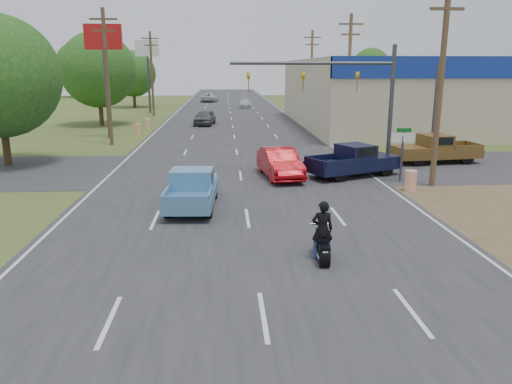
{
  "coord_description": "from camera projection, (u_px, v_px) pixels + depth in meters",
  "views": [
    {
      "loc": [
        -0.86,
        -10.73,
        5.74
      ],
      "look_at": [
        0.28,
        7.08,
        1.3
      ],
      "focal_mm": 35.0,
      "sensor_mm": 36.0,
      "label": 1
    }
  ],
  "objects": [
    {
      "name": "street_name_sign",
      "position": [
        403.0,
        147.0,
        26.99
      ],
      "size": [
        0.8,
        0.08,
        2.61
      ],
      "color": "#3F3F44",
      "rests_on": "ground"
    },
    {
      "name": "utility_pole_1",
      "position": [
        441.0,
        77.0,
        23.72
      ],
      "size": [
        2.0,
        0.28,
        10.0
      ],
      "color": "#4C3823",
      "rests_on": "ground"
    },
    {
      "name": "navy_pickup",
      "position": [
        355.0,
        160.0,
        27.1
      ],
      "size": [
        5.59,
        3.97,
        1.73
      ],
      "rotation": [
        0.0,
        0.0,
        -1.15
      ],
      "color": "black",
      "rests_on": "ground"
    },
    {
      "name": "lane_sign",
      "position": [
        402.0,
        146.0,
        25.43
      ],
      "size": [
        1.2,
        0.08,
        2.52
      ],
      "color": "#3F3F44",
      "rests_on": "ground"
    },
    {
      "name": "red_convertible",
      "position": [
        280.0,
        163.0,
        26.72
      ],
      "size": [
        2.27,
        4.94,
        1.57
      ],
      "primitive_type": "imported",
      "rotation": [
        0.0,
        0.0,
        0.13
      ],
      "color": "#A0070C",
      "rests_on": "ground"
    },
    {
      "name": "barrel_1",
      "position": [
        368.0,
        152.0,
        32.08
      ],
      "size": [
        0.56,
        0.56,
        1.0
      ],
      "primitive_type": "cylinder",
      "color": "orange",
      "rests_on": "ground"
    },
    {
      "name": "rider",
      "position": [
        322.0,
        232.0,
        15.13
      ],
      "size": [
        0.67,
        0.46,
        1.78
      ],
      "primitive_type": "imported",
      "rotation": [
        0.0,
        0.0,
        3.09
      ],
      "color": "black",
      "rests_on": "ground"
    },
    {
      "name": "barrel_0",
      "position": [
        410.0,
        181.0,
        23.82
      ],
      "size": [
        0.56,
        0.56,
        1.0
      ],
      "primitive_type": "cylinder",
      "color": "orange",
      "rests_on": "ground"
    },
    {
      "name": "utility_pole_3",
      "position": [
        311.0,
        72.0,
        58.59
      ],
      "size": [
        2.0,
        0.28,
        10.0
      ],
      "color": "#4C3823",
      "rests_on": "ground"
    },
    {
      "name": "blue_pickup",
      "position": [
        192.0,
        188.0,
        21.05
      ],
      "size": [
        2.15,
        5.02,
        1.63
      ],
      "rotation": [
        0.0,
        0.0,
        -0.05
      ],
      "color": "black",
      "rests_on": "ground"
    },
    {
      "name": "tree_2",
      "position": [
        133.0,
        74.0,
        73.67
      ],
      "size": [
        6.72,
        6.72,
        8.32
      ],
      "color": "#422D19",
      "rests_on": "ground"
    },
    {
      "name": "signal_mast",
      "position": [
        345.0,
        86.0,
        27.49
      ],
      "size": [
        9.12,
        0.4,
        7.0
      ],
      "color": "#3F3F44",
      "rests_on": "ground"
    },
    {
      "name": "pole_sign_left_near",
      "position": [
        104.0,
        50.0,
        40.43
      ],
      "size": [
        3.0,
        0.35,
        9.2
      ],
      "color": "#3F3F44",
      "rests_on": "ground"
    },
    {
      "name": "dirt_verge",
      "position": [
        492.0,
        201.0,
        22.19
      ],
      "size": [
        8.0,
        18.0,
        0.01
      ],
      "primitive_type": "cube",
      "color": "brown",
      "rests_on": "ground"
    },
    {
      "name": "ground",
      "position": [
        263.0,
        317.0,
        11.83
      ],
      "size": [
        200.0,
        200.0,
        0.0
      ],
      "primitive_type": "plane",
      "color": "#414F1F",
      "rests_on": "ground"
    },
    {
      "name": "distant_car_silver",
      "position": [
        244.0,
        103.0,
        74.62
      ],
      "size": [
        1.74,
        4.23,
        1.22
      ],
      "primitive_type": "imported",
      "rotation": [
        0.0,
        0.0,
        -0.0
      ],
      "color": "silver",
      "rests_on": "ground"
    },
    {
      "name": "pole_sign_left_far",
      "position": [
        147.0,
        57.0,
        63.68
      ],
      "size": [
        3.0,
        0.35,
        9.2
      ],
      "color": "#3F3F44",
      "rests_on": "ground"
    },
    {
      "name": "distant_car_white",
      "position": [
        210.0,
        98.0,
        87.12
      ],
      "size": [
        3.22,
        5.6,
        1.47
      ],
      "primitive_type": "imported",
      "rotation": [
        0.0,
        0.0,
        2.99
      ],
      "color": "silver",
      "rests_on": "ground"
    },
    {
      "name": "utility_pole_5",
      "position": [
        107.0,
        74.0,
        37.07
      ],
      "size": [
        2.0,
        0.28,
        10.0
      ],
      "color": "#4C3823",
      "rests_on": "ground"
    },
    {
      "name": "barrel_2",
      "position": [
        138.0,
        129.0,
        44.11
      ],
      "size": [
        0.56,
        0.56,
        1.0
      ],
      "primitive_type": "cylinder",
      "color": "orange",
      "rests_on": "ground"
    },
    {
      "name": "brown_pickup",
      "position": [
        434.0,
        149.0,
        30.83
      ],
      "size": [
        5.55,
        2.71,
        1.77
      ],
      "rotation": [
        0.0,
        0.0,
        1.7
      ],
      "color": "black",
      "rests_on": "ground"
    },
    {
      "name": "utility_pole_2",
      "position": [
        349.0,
        73.0,
        41.15
      ],
      "size": [
        2.0,
        0.28,
        10.0
      ],
      "color": "#4C3823",
      "rests_on": "ground"
    },
    {
      "name": "tree_1",
      "position": [
        98.0,
        70.0,
        50.32
      ],
      "size": [
        7.56,
        7.56,
        9.36
      ],
      "color": "#422D19",
      "rests_on": "ground"
    },
    {
      "name": "utility_pole_6",
      "position": [
        152.0,
        72.0,
        60.31
      ],
      "size": [
        2.0,
        0.28,
        10.0
      ],
      "color": "#4C3823",
      "rests_on": "ground"
    },
    {
      "name": "main_road",
      "position": [
        233.0,
        126.0,
        50.56
      ],
      "size": [
        15.0,
        180.0,
        0.02
      ],
      "primitive_type": "cube",
      "color": "#2D2D30",
      "rests_on": "ground"
    },
    {
      "name": "cross_road",
      "position": [
        239.0,
        169.0,
        29.26
      ],
      "size": [
        120.0,
        10.0,
        0.02
      ],
      "primitive_type": "cube",
      "color": "#2D2D30",
      "rests_on": "ground"
    },
    {
      "name": "motorcycle",
      "position": [
        322.0,
        247.0,
        15.21
      ],
      "size": [
        0.59,
        1.92,
        0.98
      ],
      "rotation": [
        0.0,
        0.0,
        -0.05
      ],
      "color": "black",
      "rests_on": "ground"
    },
    {
      "name": "tree_6",
      "position": [
        78.0,
        64.0,
        100.4
      ],
      "size": [
        8.82,
        8.82,
        10.92
      ],
      "color": "#422D19",
      "rests_on": "ground"
    },
    {
      "name": "barrel_3",
      "position": [
        148.0,
        124.0,
        48.0
      ],
      "size": [
        0.56,
        0.56,
        1.0
      ],
      "primitive_type": "cylinder",
      "color": "orange",
      "rests_on": "ground"
    },
    {
      "name": "distant_car_grey",
      "position": [
        205.0,
        117.0,
        51.52
      ],
      "size": [
        2.43,
        4.81,
        1.57
      ],
      "primitive_type": "imported",
      "rotation": [
        0.0,
        0.0,
        -0.13
      ],
      "color": "#505054",
      "rests_on": "ground"
    },
    {
      "name": "tree_5",
      "position": [
        371.0,
        67.0,
        104.27
      ],
      "size": [
        7.98,
        7.98,
        9.88
      ],
      "color": "#422D19",
      "rests_on": "ground"
    }
  ]
}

